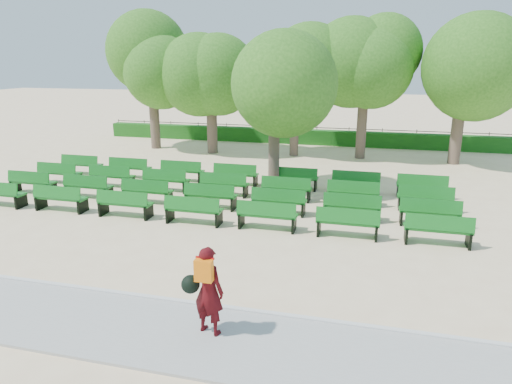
% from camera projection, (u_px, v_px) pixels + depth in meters
% --- Properties ---
extents(ground, '(120.00, 120.00, 0.00)m').
position_uv_depth(ground, '(237.00, 213.00, 15.91)').
color(ground, beige).
extents(paving, '(30.00, 2.20, 0.06)m').
position_uv_depth(paving, '(131.00, 328.00, 9.02)').
color(paving, '#A6A6A2').
rests_on(paving, ground).
extents(curb, '(30.00, 0.12, 0.10)m').
position_uv_depth(curb, '(157.00, 299.00, 10.08)').
color(curb, silver).
rests_on(curb, ground).
extents(hedge, '(26.00, 0.70, 0.90)m').
position_uv_depth(hedge, '(300.00, 137.00, 28.81)').
color(hedge, '#1A5A17').
rests_on(hedge, ground).
extents(fence, '(26.00, 0.10, 1.02)m').
position_uv_depth(fence, '(301.00, 143.00, 29.31)').
color(fence, black).
rests_on(fence, ground).
extents(tree_line, '(21.80, 6.80, 7.04)m').
position_uv_depth(tree_line, '(289.00, 156.00, 25.22)').
color(tree_line, '#37741F').
rests_on(tree_line, ground).
extents(bench_array, '(1.89, 0.65, 1.18)m').
position_uv_depth(bench_array, '(218.00, 199.00, 17.18)').
color(bench_array, '#136D1D').
rests_on(bench_array, ground).
extents(tree_among, '(3.87, 3.87, 5.63)m').
position_uv_depth(tree_among, '(275.00, 94.00, 17.58)').
color(tree_among, brown).
rests_on(tree_among, ground).
extents(person, '(0.88, 0.57, 1.78)m').
position_uv_depth(person, '(207.00, 289.00, 8.59)').
color(person, '#42090D').
rests_on(person, ground).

